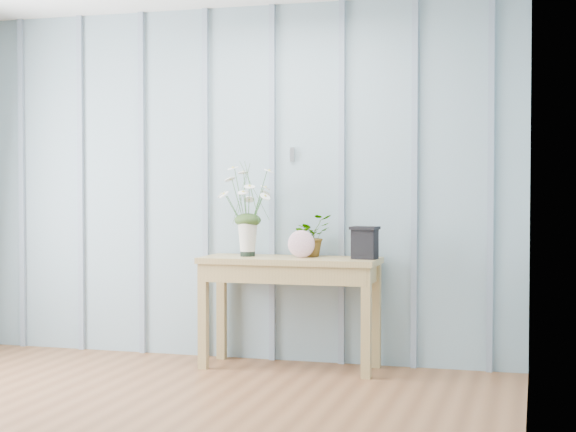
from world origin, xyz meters
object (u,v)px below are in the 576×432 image
(carved_box, at_px, (365,242))
(daisy_vase, at_px, (248,198))
(sideboard, at_px, (290,274))
(felt_disc_vessel, at_px, (301,244))

(carved_box, bearing_deg, daisy_vase, 178.54)
(sideboard, bearing_deg, felt_disc_vessel, -12.90)
(daisy_vase, height_order, carved_box, daisy_vase)
(sideboard, bearing_deg, daisy_vase, 176.78)
(felt_disc_vessel, bearing_deg, carved_box, 0.20)
(daisy_vase, relative_size, carved_box, 2.97)
(sideboard, xyz_separation_m, felt_disc_vessel, (0.08, -0.02, 0.21))
(daisy_vase, xyz_separation_m, carved_box, (0.82, -0.02, -0.29))
(felt_disc_vessel, height_order, carved_box, carved_box)
(sideboard, bearing_deg, carved_box, -0.39)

